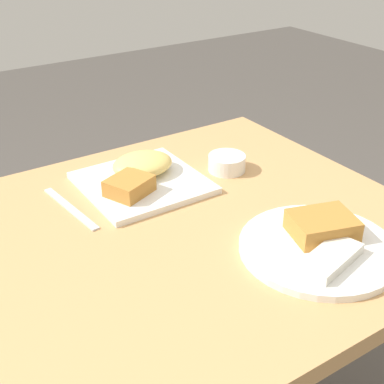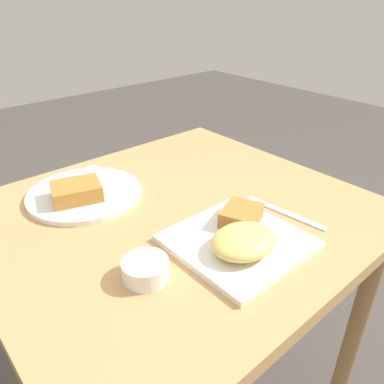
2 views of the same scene
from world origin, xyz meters
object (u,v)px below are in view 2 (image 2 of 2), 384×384
at_px(plate_square_near, 240,238).
at_px(plate_oval_far, 83,192).
at_px(sauce_ramekin, 145,269).
at_px(butter_knife, 285,213).

height_order(plate_square_near, plate_oval_far, plate_square_near).
xyz_separation_m(plate_square_near, sauce_ramekin, (-0.21, 0.05, -0.00)).
xyz_separation_m(sauce_ramekin, butter_knife, (0.38, -0.03, -0.02)).
xyz_separation_m(plate_oval_far, butter_knife, (0.33, -0.39, -0.01)).
bearing_deg(butter_knife, sauce_ramekin, 78.79).
distance_m(plate_square_near, butter_knife, 0.18).
relative_size(plate_square_near, butter_knife, 1.21).
bearing_deg(butter_knife, plate_oval_far, 33.72).
bearing_deg(sauce_ramekin, plate_square_near, -13.45).
relative_size(plate_oval_far, sauce_ramekin, 3.28).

